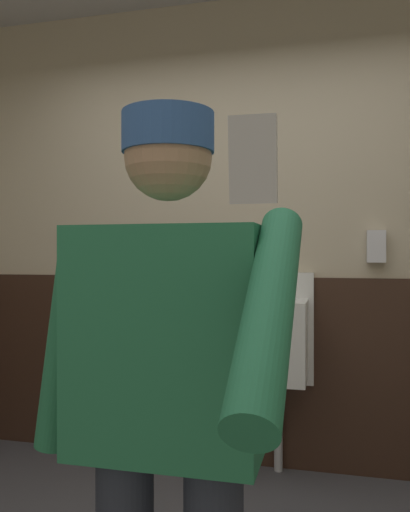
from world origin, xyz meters
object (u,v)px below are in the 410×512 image
Objects in this scene: urinal_solo at (277,339)px; soap_dispenser at (376,246)px; person at (167,394)px; cell_phone at (253,160)px.

soap_dispenser is (0.54, 0.12, 0.52)m from urinal_solo.
person is 8.83× the size of soap_dispenser.
cell_phone is at bearing -97.67° from soap_dispenser.
person is at bearing -92.01° from urinal_solo.
person reaches higher than soap_dispenser.
cell_phone is (0.22, -2.26, 0.60)m from urinal_solo.
person is at bearing 117.69° from cell_phone.
urinal_solo is 11.27× the size of cell_phone.
person is 0.73m from cell_phone.
urinal_solo is 1.77m from person.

